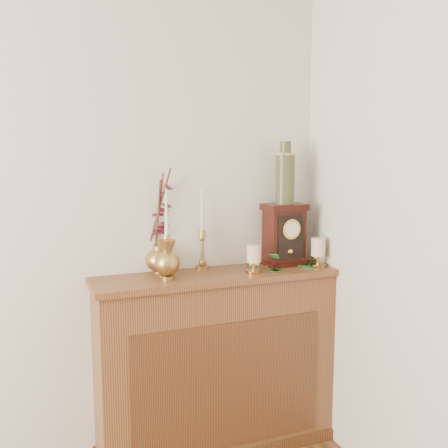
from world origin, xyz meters
name	(u,v)px	position (x,y,z in m)	size (l,w,h in m)	color
console_shelf	(217,368)	(1.40, 2.10, 0.44)	(1.24, 0.34, 0.93)	brown
candlestick_left	(167,249)	(1.14, 2.09, 1.07)	(0.07, 0.07, 0.43)	#B38F47
candlestick_center	(202,243)	(1.36, 2.21, 1.07)	(0.07, 0.07, 0.41)	#B38F47
bud_vase	(167,260)	(1.13, 2.05, 1.02)	(0.12, 0.12, 0.19)	#B38F47
ginger_jar	(161,225)	(1.15, 2.24, 1.16)	(0.22, 0.23, 0.52)	#B38F47
pillar_candle_left	(254,257)	(1.57, 2.03, 1.01)	(0.08, 0.08, 0.15)	#B87E40
pillar_candle_right	(318,251)	(1.94, 2.04, 1.01)	(0.08, 0.08, 0.16)	#B87E40
ivy_garland	(288,264)	(1.80, 2.10, 0.94)	(0.46, 0.22, 0.09)	#266427
mantel_clock	(284,235)	(1.80, 2.14, 1.09)	(0.22, 0.16, 0.32)	black
ceramic_vase	(285,176)	(1.80, 2.15, 1.40)	(0.10, 0.10, 0.32)	#193328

